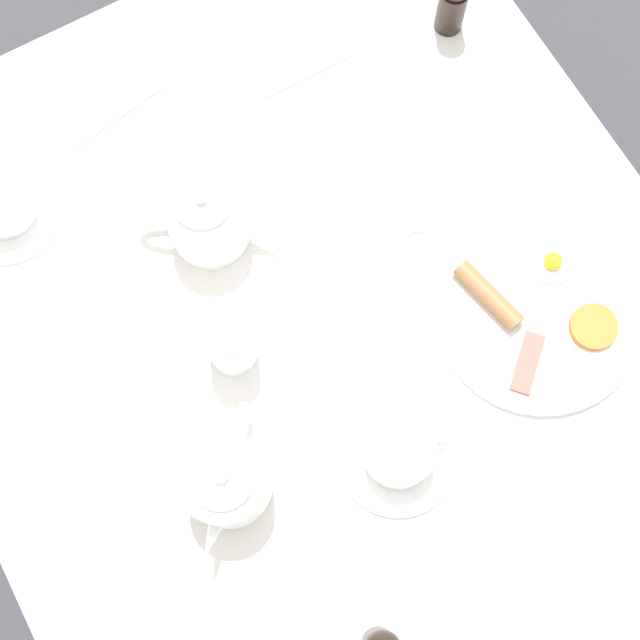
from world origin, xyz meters
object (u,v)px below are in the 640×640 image
object	(u,v)px
napkin_folded	(291,47)
knife_by_plate	(421,169)
teacup_with_saucer_left	(400,453)
fork_by_plate	(116,115)
breakfast_plate	(537,312)
teapot_near	(205,217)
water_glass_tall	(230,341)
salt_grinder	(453,0)
teapot_far	(226,480)
teacup_with_saucer_right	(1,205)

from	to	relation	value
napkin_folded	knife_by_plate	bearing A→B (deg)	104.23
teacup_with_saucer_left	fork_by_plate	bearing A→B (deg)	-80.44
breakfast_plate	fork_by_plate	bearing A→B (deg)	-56.41
teapot_near	teacup_with_saucer_left	bearing A→B (deg)	-45.85
teacup_with_saucer_left	water_glass_tall	distance (m)	0.26
breakfast_plate	fork_by_plate	distance (m)	0.65
salt_grinder	napkin_folded	world-z (taller)	salt_grinder
teapot_near	knife_by_plate	xyz separation A→B (m)	(-0.30, 0.06, -0.05)
breakfast_plate	napkin_folded	size ratio (longest dim) A/B	1.88
water_glass_tall	salt_grinder	world-z (taller)	water_glass_tall
fork_by_plate	breakfast_plate	bearing A→B (deg)	123.59
fork_by_plate	water_glass_tall	bearing A→B (deg)	87.64
teapot_far	salt_grinder	world-z (taller)	teapot_far
teapot_far	water_glass_tall	world-z (taller)	teapot_far
salt_grinder	teapot_far	bearing A→B (deg)	36.41
salt_grinder	napkin_folded	bearing A→B (deg)	-19.58
teacup_with_saucer_right	water_glass_tall	size ratio (longest dim) A/B	1.35
water_glass_tall	salt_grinder	distance (m)	0.58
teapot_far	napkin_folded	bearing A→B (deg)	-173.76
breakfast_plate	knife_by_plate	size ratio (longest dim) A/B	1.64
teacup_with_saucer_left	knife_by_plate	distance (m)	0.40
fork_by_plate	knife_by_plate	xyz separation A→B (m)	(-0.34, 0.29, 0.00)
teapot_near	teacup_with_saucer_left	world-z (taller)	teapot_near
teapot_near	napkin_folded	xyz separation A→B (m)	(-0.24, -0.20, -0.05)
teacup_with_saucer_right	water_glass_tall	xyz separation A→B (m)	(-0.18, 0.33, 0.03)
teacup_with_saucer_left	salt_grinder	distance (m)	0.64
water_glass_tall	fork_by_plate	world-z (taller)	water_glass_tall
water_glass_tall	teacup_with_saucer_right	bearing A→B (deg)	-61.34
teapot_near	teacup_with_saucer_right	world-z (taller)	teapot_near
teacup_with_saucer_right	fork_by_plate	bearing A→B (deg)	-162.85
teacup_with_saucer_right	napkin_folded	xyz separation A→B (m)	(-0.47, -0.03, -0.02)
teapot_far	napkin_folded	world-z (taller)	teapot_far
teacup_with_saucer_right	knife_by_plate	size ratio (longest dim) A/B	0.94
teapot_far	fork_by_plate	distance (m)	0.55
teacup_with_saucer_left	teacup_with_saucer_right	bearing A→B (deg)	-61.53
teacup_with_saucer_left	breakfast_plate	bearing A→B (deg)	-164.43
breakfast_plate	salt_grinder	xyz separation A→B (m)	(-0.13, -0.44, 0.05)
teacup_with_saucer_right	fork_by_plate	world-z (taller)	teacup_with_saucer_right
teapot_far	knife_by_plate	size ratio (longest dim) A/B	0.94
fork_by_plate	salt_grinder	bearing A→B (deg)	167.90
water_glass_tall	salt_grinder	size ratio (longest dim) A/B	1.03
breakfast_plate	teapot_far	distance (m)	0.46
teapot_near	water_glass_tall	world-z (taller)	teapot_near
breakfast_plate	teacup_with_saucer_left	bearing A→B (deg)	15.57
teapot_far	teacup_with_saucer_left	world-z (taller)	teapot_far
breakfast_plate	teacup_with_saucer_left	xyz separation A→B (m)	(0.26, 0.07, 0.02)
teacup_with_saucer_left	teacup_with_saucer_right	world-z (taller)	same
water_glass_tall	napkin_folded	xyz separation A→B (m)	(-0.29, -0.36, -0.05)
teapot_far	teacup_with_saucer_right	size ratio (longest dim) A/B	1.01
breakfast_plate	teapot_far	bearing A→B (deg)	-0.08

